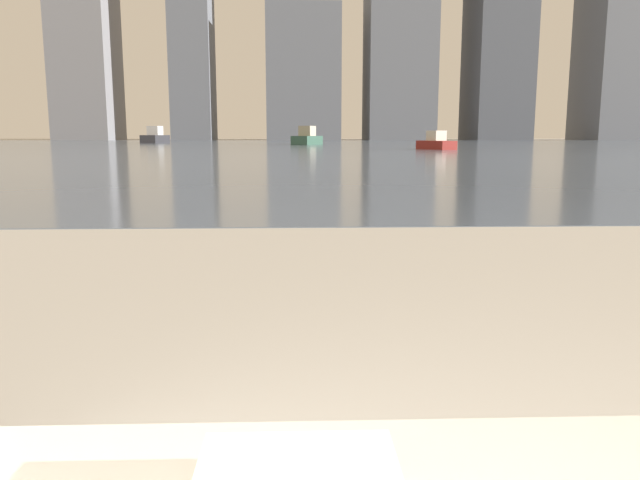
{
  "coord_description": "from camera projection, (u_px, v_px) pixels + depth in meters",
  "views": [
    {
      "loc": [
        -0.08,
        0.18,
        1.02
      ],
      "look_at": [
        0.01,
        2.67,
        0.6
      ],
      "focal_mm": 35.0,
      "sensor_mm": 36.0,
      "label": 1
    }
  ],
  "objects": [
    {
      "name": "harbor_boat_2",
      "position": [
        155.0,
        137.0,
        74.68
      ],
      "size": [
        2.48,
        5.57,
        2.02
      ],
      "color": "#2D2D33",
      "rests_on": "harbor_water"
    },
    {
      "name": "skyline_tower_5",
      "position": [
        623.0,
        4.0,
        114.32
      ],
      "size": [
        12.41,
        13.95,
        49.46
      ],
      "color": "slate",
      "rests_on": "ground_plane"
    },
    {
      "name": "harbor_water",
      "position": [
        297.0,
        145.0,
        61.08
      ],
      "size": [
        180.0,
        110.0,
        0.01
      ],
      "color": "slate",
      "rests_on": "ground_plane"
    },
    {
      "name": "harbor_boat_4",
      "position": [
        436.0,
        143.0,
        42.73
      ],
      "size": [
        2.25,
        3.6,
        1.28
      ],
      "color": "maroon",
      "rests_on": "harbor_water"
    },
    {
      "name": "skyline_tower_2",
      "position": [
        303.0,
        75.0,
        114.33
      ],
      "size": [
        13.15,
        13.15,
        23.62
      ],
      "color": "slate",
      "rests_on": "ground_plane"
    },
    {
      "name": "harbor_boat_3",
      "position": [
        307.0,
        138.0,
        63.15
      ],
      "size": [
        3.35,
        5.29,
        1.87
      ],
      "color": "#335647",
      "rests_on": "harbor_water"
    }
  ]
}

